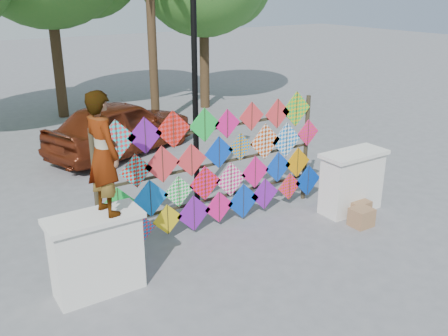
{
  "coord_description": "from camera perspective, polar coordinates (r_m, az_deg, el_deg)",
  "views": [
    {
      "loc": [
        -4.67,
        -6.74,
        4.43
      ],
      "look_at": [
        0.09,
        0.6,
        1.21
      ],
      "focal_mm": 40.0,
      "sensor_mm": 36.0,
      "label": 1
    }
  ],
  "objects": [
    {
      "name": "sedan",
      "position": [
        14.09,
        -11.65,
        4.64
      ],
      "size": [
        4.77,
        3.24,
        1.51
      ],
      "primitive_type": "imported",
      "rotation": [
        0.0,
        0.0,
        1.93
      ],
      "color": "#5C210F",
      "rests_on": "ground"
    },
    {
      "name": "cardboard_box_near",
      "position": [
        10.11,
        15.43,
        -5.44
      ],
      "size": [
        0.41,
        0.36,
        0.36
      ],
      "primitive_type": "cube",
      "color": "#926A47",
      "rests_on": "ground"
    },
    {
      "name": "vendor_woman",
      "position": [
        7.25,
        -13.67,
        1.61
      ],
      "size": [
        0.54,
        0.72,
        1.82
      ],
      "primitive_type": "imported",
      "rotation": [
        0.0,
        0.0,
        1.73
      ],
      "color": "#99999E",
      "rests_on": "parapet_left"
    },
    {
      "name": "lamppost",
      "position": [
        10.2,
        -3.36,
        10.34
      ],
      "size": [
        0.28,
        0.28,
        4.46
      ],
      "color": "black",
      "rests_on": "ground"
    },
    {
      "name": "parapet_left",
      "position": [
        7.8,
        -14.33,
        -9.48
      ],
      "size": [
        1.4,
        0.65,
        1.28
      ],
      "color": "silver",
      "rests_on": "ground"
    },
    {
      "name": "cardboard_box_far",
      "position": [
        10.5,
        15.07,
        -4.48
      ],
      "size": [
        0.41,
        0.38,
        0.34
      ],
      "primitive_type": "cube",
      "color": "#926A47",
      "rests_on": "ground"
    },
    {
      "name": "parapet_right",
      "position": [
        10.55,
        14.4,
        -1.47
      ],
      "size": [
        1.4,
        0.65,
        1.28
      ],
      "color": "silver",
      "rests_on": "ground"
    },
    {
      "name": "kite_rack",
      "position": [
        9.43,
        -0.34,
        0.21
      ],
      "size": [
        4.95,
        0.24,
        2.44
      ],
      "color": "#2F281A",
      "rests_on": "ground"
    },
    {
      "name": "ground",
      "position": [
        9.32,
        1.55,
        -8.21
      ],
      "size": [
        80.0,
        80.0,
        0.0
      ],
      "primitive_type": "plane",
      "color": "slate",
      "rests_on": "ground"
    }
  ]
}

